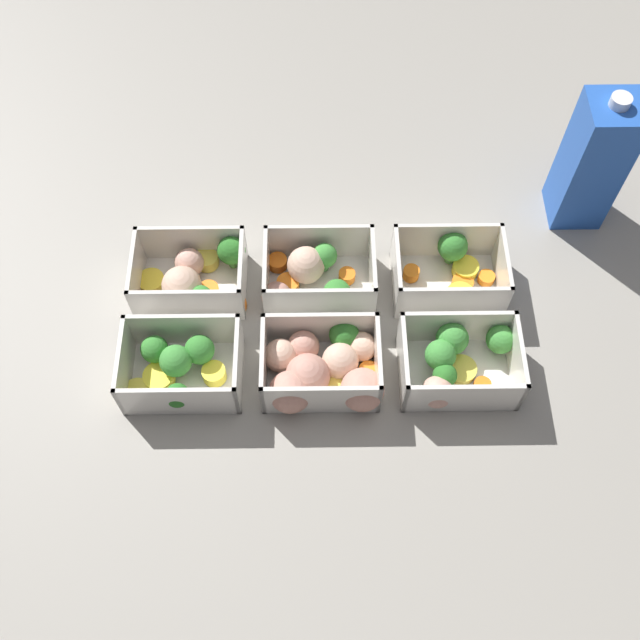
# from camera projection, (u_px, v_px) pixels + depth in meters

# --- Properties ---
(ground_plane) EXTENTS (4.00, 4.00, 0.00)m
(ground_plane) POSITION_uv_depth(u_px,v_px,m) (320.00, 329.00, 0.92)
(ground_plane) COLOR gray
(container_near_left) EXTENTS (0.14, 0.10, 0.06)m
(container_near_left) POSITION_uv_depth(u_px,v_px,m) (179.00, 366.00, 0.86)
(container_near_left) COLOR silver
(container_near_left) RESTS_ON ground_plane
(container_near_center) EXTENTS (0.16, 0.13, 0.06)m
(container_near_center) POSITION_uv_depth(u_px,v_px,m) (323.00, 370.00, 0.86)
(container_near_center) COLOR silver
(container_near_center) RESTS_ON ground_plane
(container_near_right) EXTENTS (0.14, 0.11, 0.06)m
(container_near_right) POSITION_uv_depth(u_px,v_px,m) (457.00, 362.00, 0.87)
(container_near_right) COLOR silver
(container_near_right) RESTS_ON ground_plane
(container_far_left) EXTENTS (0.15, 0.10, 0.06)m
(container_far_left) POSITION_uv_depth(u_px,v_px,m) (193.00, 276.00, 0.93)
(container_far_left) COLOR silver
(container_far_left) RESTS_ON ground_plane
(container_far_center) EXTENTS (0.14, 0.10, 0.06)m
(container_far_center) POSITION_uv_depth(u_px,v_px,m) (312.00, 276.00, 0.93)
(container_far_center) COLOR silver
(container_far_center) RESTS_ON ground_plane
(container_far_right) EXTENTS (0.14, 0.10, 0.06)m
(container_far_right) POSITION_uv_depth(u_px,v_px,m) (450.00, 271.00, 0.93)
(container_far_right) COLOR silver
(container_far_right) RESTS_ON ground_plane
(juice_carton) EXTENTS (0.07, 0.07, 0.20)m
(juice_carton) POSITION_uv_depth(u_px,v_px,m) (592.00, 162.00, 0.93)
(juice_carton) COLOR blue
(juice_carton) RESTS_ON ground_plane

